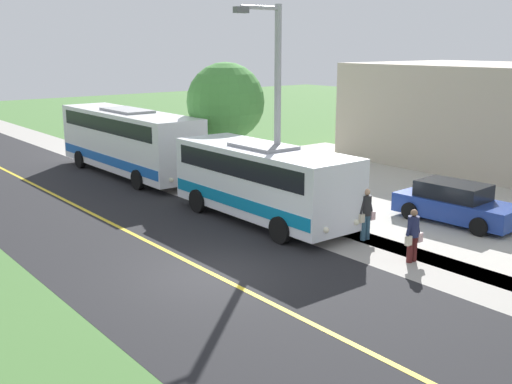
{
  "coord_description": "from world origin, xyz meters",
  "views": [
    {
      "loc": [
        9.16,
        13.42,
        6.3
      ],
      "look_at": [
        -3.5,
        -2.44,
        1.4
      ],
      "focal_mm": 42.97,
      "sensor_mm": 36.0,
      "label": 1
    }
  ],
  "objects_px": {
    "shuttle_bus_front": "(263,179)",
    "street_light_pole": "(275,105)",
    "transit_bus_rear": "(128,139)",
    "pedestrian_with_bags": "(413,234)",
    "pedestrian_waiting": "(366,212)",
    "parked_car_near": "(456,204)",
    "tree_curbside": "(226,102)"
  },
  "relations": [
    {
      "from": "shuttle_bus_front",
      "to": "street_light_pole",
      "type": "xyz_separation_m",
      "value": [
        -0.32,
        0.25,
        2.67
      ]
    },
    {
      "from": "transit_bus_rear",
      "to": "parked_car_near",
      "type": "height_order",
      "value": "transit_bus_rear"
    },
    {
      "from": "transit_bus_rear",
      "to": "street_light_pole",
      "type": "bearing_deg",
      "value": 91.8
    },
    {
      "from": "pedestrian_waiting",
      "to": "tree_curbside",
      "type": "xyz_separation_m",
      "value": [
        -1.67,
        -10.11,
        2.78
      ]
    },
    {
      "from": "pedestrian_waiting",
      "to": "parked_car_near",
      "type": "bearing_deg",
      "value": 171.22
    },
    {
      "from": "transit_bus_rear",
      "to": "pedestrian_with_bags",
      "type": "distance_m",
      "value": 16.65
    },
    {
      "from": "street_light_pole",
      "to": "parked_car_near",
      "type": "xyz_separation_m",
      "value": [
        -4.99,
        4.28,
        -3.54
      ]
    },
    {
      "from": "parked_car_near",
      "to": "tree_curbside",
      "type": "xyz_separation_m",
      "value": [
        2.46,
        -10.75,
        3.04
      ]
    },
    {
      "from": "transit_bus_rear",
      "to": "parked_car_near",
      "type": "bearing_deg",
      "value": 109.59
    },
    {
      "from": "pedestrian_with_bags",
      "to": "tree_curbside",
      "type": "distance_m",
      "value": 12.9
    },
    {
      "from": "pedestrian_waiting",
      "to": "tree_curbside",
      "type": "distance_m",
      "value": 10.62
    },
    {
      "from": "parked_car_near",
      "to": "tree_curbside",
      "type": "relative_size",
      "value": 0.81
    },
    {
      "from": "transit_bus_rear",
      "to": "pedestrian_with_bags",
      "type": "xyz_separation_m",
      "value": [
        -0.68,
        16.61,
        -0.92
      ]
    },
    {
      "from": "transit_bus_rear",
      "to": "pedestrian_waiting",
      "type": "relative_size",
      "value": 5.93
    },
    {
      "from": "transit_bus_rear",
      "to": "parked_car_near",
      "type": "relative_size",
      "value": 2.29
    },
    {
      "from": "shuttle_bus_front",
      "to": "street_light_pole",
      "type": "bearing_deg",
      "value": 141.3
    },
    {
      "from": "street_light_pole",
      "to": "parked_car_near",
      "type": "bearing_deg",
      "value": 139.35
    },
    {
      "from": "pedestrian_with_bags",
      "to": "tree_curbside",
      "type": "relative_size",
      "value": 0.29
    },
    {
      "from": "shuttle_bus_front",
      "to": "pedestrian_with_bags",
      "type": "bearing_deg",
      "value": 96.14
    },
    {
      "from": "pedestrian_waiting",
      "to": "tree_curbside",
      "type": "relative_size",
      "value": 0.32
    },
    {
      "from": "pedestrian_with_bags",
      "to": "tree_curbside",
      "type": "xyz_separation_m",
      "value": [
        -2.18,
        -12.39,
        2.86
      ]
    },
    {
      "from": "street_light_pole",
      "to": "tree_curbside",
      "type": "distance_m",
      "value": 6.96
    },
    {
      "from": "street_light_pole",
      "to": "tree_curbside",
      "type": "xyz_separation_m",
      "value": [
        -2.53,
        -6.46,
        -0.5
      ]
    },
    {
      "from": "pedestrian_waiting",
      "to": "street_light_pole",
      "type": "distance_m",
      "value": 4.98
    },
    {
      "from": "pedestrian_waiting",
      "to": "parked_car_near",
      "type": "distance_m",
      "value": 4.19
    },
    {
      "from": "pedestrian_with_bags",
      "to": "street_light_pole",
      "type": "height_order",
      "value": "street_light_pole"
    },
    {
      "from": "pedestrian_waiting",
      "to": "street_light_pole",
      "type": "xyz_separation_m",
      "value": [
        0.86,
        -3.65,
        3.29
      ]
    },
    {
      "from": "pedestrian_waiting",
      "to": "street_light_pole",
      "type": "relative_size",
      "value": 0.23
    },
    {
      "from": "shuttle_bus_front",
      "to": "pedestrian_waiting",
      "type": "bearing_deg",
      "value": 106.78
    },
    {
      "from": "transit_bus_rear",
      "to": "tree_curbside",
      "type": "height_order",
      "value": "tree_curbside"
    },
    {
      "from": "shuttle_bus_front",
      "to": "pedestrian_with_bags",
      "type": "xyz_separation_m",
      "value": [
        -0.66,
        6.18,
        -0.7
      ]
    },
    {
      "from": "pedestrian_with_bags",
      "to": "street_light_pole",
      "type": "xyz_separation_m",
      "value": [
        0.35,
        -5.93,
        3.37
      ]
    }
  ]
}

